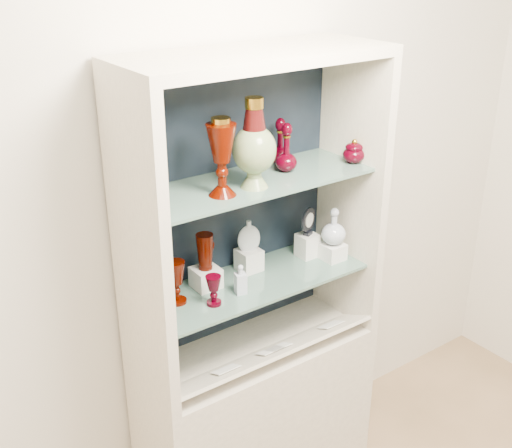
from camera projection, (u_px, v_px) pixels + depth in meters
wall_back at (224, 183)px, 2.54m from camera, size 3.50×0.02×2.80m
cabinet_base at (256, 418)px, 2.79m from camera, size 1.00×0.40×0.75m
cabinet_back_panel at (228, 202)px, 2.54m from camera, size 0.98×0.02×1.15m
cabinet_side_left at (140, 251)px, 2.15m from camera, size 0.04×0.40×1.15m
cabinet_side_right at (350, 191)px, 2.66m from camera, size 0.04×0.40×1.15m
cabinet_top_cap at (256, 56)px, 2.16m from camera, size 1.00×0.40×0.04m
shelf_lower at (253, 281)px, 2.53m from camera, size 0.92×0.34×0.01m
shelf_upper at (253, 182)px, 2.36m from camera, size 0.92×0.34×0.01m
label_ledge at (272, 353)px, 2.54m from camera, size 0.92×0.17×0.09m
label_card_0 at (278, 347)px, 2.55m from camera, size 0.10×0.06×0.03m
label_card_1 at (331, 325)px, 2.70m from camera, size 0.10×0.06×0.03m
label_card_2 at (226, 369)px, 2.42m from camera, size 0.10×0.06×0.03m
label_card_3 at (270, 350)px, 2.53m from camera, size 0.10×0.06×0.03m
pedestal_lamp_left at (138, 166)px, 2.09m from camera, size 0.13×0.13×0.27m
pedestal_lamp_right at (222, 157)px, 2.17m from camera, size 0.11×0.11×0.27m
enamel_urn at (254, 143)px, 2.23m from camera, size 0.18×0.18×0.32m
ruby_decanter_a at (287, 144)px, 2.40m from camera, size 0.10×0.10×0.21m
ruby_decanter_b at (280, 140)px, 2.49m from camera, size 0.10×0.10×0.20m
lidded_bowl at (354, 151)px, 2.52m from camera, size 0.10×0.10×0.10m
cobalt_goblet at (154, 295)px, 2.24m from camera, size 0.10×0.10×0.18m
ruby_goblet_tall at (176, 282)px, 2.34m from camera, size 0.08×0.08×0.17m
ruby_goblet_small at (214, 290)px, 2.34m from camera, size 0.06×0.06×0.12m
riser_ruby_pitcher at (206, 278)px, 2.47m from camera, size 0.10×0.10×0.08m
ruby_pitcher at (205, 252)px, 2.42m from camera, size 0.12×0.10×0.14m
clear_square_bottle at (241, 279)px, 2.41m from camera, size 0.05×0.05×0.12m
riser_flat_flask at (249, 260)px, 2.59m from camera, size 0.09×0.09×0.09m
flat_flask at (249, 235)px, 2.55m from camera, size 0.10×0.06×0.13m
riser_clear_round_decanter at (333, 251)px, 2.68m from camera, size 0.09×0.09×0.07m
clear_round_decanter at (334, 227)px, 2.64m from camera, size 0.13×0.13×0.15m
riser_cameo_medallion at (307, 245)px, 2.70m from camera, size 0.08×0.08×0.10m
cameo_medallion at (308, 221)px, 2.66m from camera, size 0.11×0.08×0.12m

